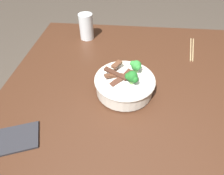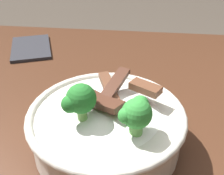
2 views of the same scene
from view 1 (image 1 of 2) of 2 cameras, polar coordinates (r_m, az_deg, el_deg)
The scene contains 6 objects.
ground at distance 1.45m, azimuth 6.42°, elevation -21.61°, with size 10.00×10.00×0.00m, color #4C4238.
dining_table at distance 0.91m, azimuth 9.61°, elevation -4.27°, with size 1.19×1.02×0.78m.
rice_bowl at distance 0.72m, azimuth 3.91°, elevation 1.28°, with size 0.23×0.23×0.13m.
drinking_glass at distance 1.08m, azimuth -7.79°, elevation 17.44°, with size 0.08×0.08×0.14m.
chopsticks_pair at distance 1.08m, azimuth 23.12°, elevation 10.71°, with size 0.07×0.22×0.01m.
folded_napkin at distance 0.69m, azimuth -27.76°, elevation -13.76°, with size 0.15×0.10×0.01m, color #28282D.
Camera 1 is at (0.09, 0.61, 1.32)m, focal length 30.05 mm.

